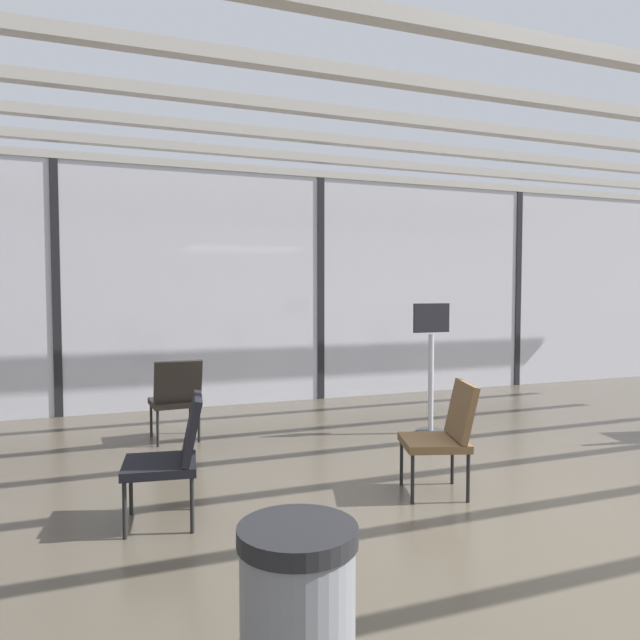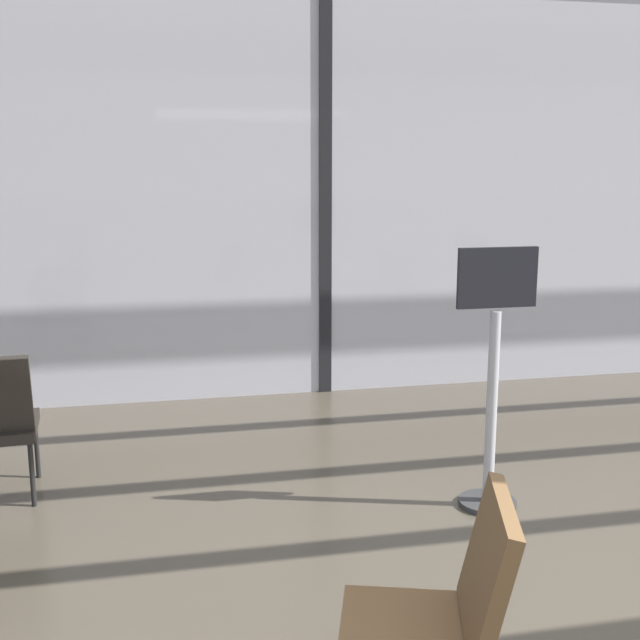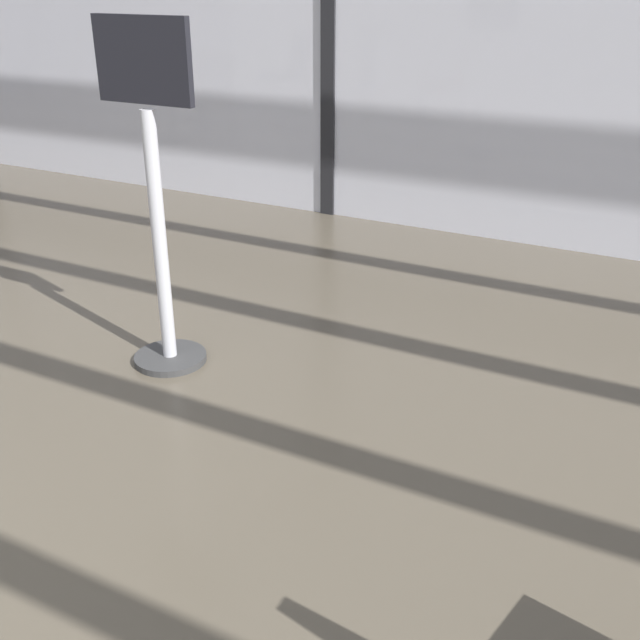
% 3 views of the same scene
% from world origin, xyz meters
% --- Properties ---
extents(glass_curtain_wall, '(14.00, 0.08, 3.20)m').
position_xyz_m(glass_curtain_wall, '(0.00, 5.20, 1.60)').
color(glass_curtain_wall, silver).
rests_on(glass_curtain_wall, ground).
extents(window_mullion_1, '(0.10, 0.12, 3.20)m').
position_xyz_m(window_mullion_1, '(0.00, 5.20, 1.60)').
color(window_mullion_1, black).
rests_on(window_mullion_1, ground).
extents(parked_airplane, '(13.22, 4.18, 4.18)m').
position_xyz_m(parked_airplane, '(-1.58, 11.02, 2.09)').
color(parked_airplane, silver).
rests_on(parked_airplane, ground).
extents(lounge_chair_0, '(0.64, 0.62, 0.87)m').
position_xyz_m(lounge_chair_0, '(-0.49, 1.10, 0.49)').
color(lounge_chair_0, brown).
rests_on(lounge_chair_0, ground).
extents(info_sign, '(0.44, 0.32, 1.44)m').
position_xyz_m(info_sign, '(0.42, 2.81, 0.68)').
color(info_sign, '#333333').
rests_on(info_sign, ground).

